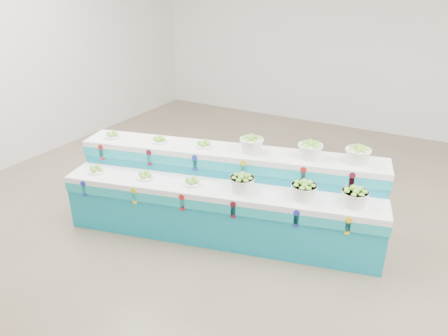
% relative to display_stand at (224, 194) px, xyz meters
% --- Properties ---
extents(ground, '(10.00, 10.00, 0.00)m').
position_rel_display_stand_xyz_m(ground, '(0.81, -0.11, -0.51)').
color(ground, brown).
rests_on(ground, ground).
extents(back_wall, '(10.00, 0.00, 10.00)m').
position_rel_display_stand_xyz_m(back_wall, '(0.81, 4.89, 1.49)').
color(back_wall, silver).
rests_on(back_wall, ground).
extents(display_stand, '(4.01, 1.88, 1.02)m').
position_rel_display_stand_xyz_m(display_stand, '(0.00, 0.00, 0.00)').
color(display_stand, '#1393AF').
rests_on(display_stand, ground).
extents(plate_lower_left, '(0.27, 0.27, 0.09)m').
position_rel_display_stand_xyz_m(plate_lower_left, '(-1.52, -0.62, 0.25)').
color(plate_lower_left, white).
rests_on(plate_lower_left, display_stand).
extents(plate_lower_mid, '(0.27, 0.27, 0.09)m').
position_rel_display_stand_xyz_m(plate_lower_mid, '(-0.86, -0.45, 0.25)').
color(plate_lower_mid, white).
rests_on(plate_lower_mid, display_stand).
extents(plate_lower_right, '(0.27, 0.27, 0.09)m').
position_rel_display_stand_xyz_m(plate_lower_right, '(-0.26, -0.31, 0.25)').
color(plate_lower_right, white).
rests_on(plate_lower_right, display_stand).
extents(basket_lower_left, '(0.35, 0.35, 0.21)m').
position_rel_display_stand_xyz_m(basket_lower_left, '(0.33, -0.17, 0.32)').
color(basket_lower_left, silver).
rests_on(basket_lower_left, display_stand).
extents(basket_lower_mid, '(0.35, 0.35, 0.21)m').
position_rel_display_stand_xyz_m(basket_lower_mid, '(1.02, 0.00, 0.32)').
color(basket_lower_mid, silver).
rests_on(basket_lower_mid, display_stand).
extents(basket_lower_right, '(0.35, 0.35, 0.21)m').
position_rel_display_stand_xyz_m(basket_lower_right, '(1.55, 0.13, 0.32)').
color(basket_lower_right, silver).
rests_on(basket_lower_right, display_stand).
extents(plate_upper_left, '(0.27, 0.27, 0.09)m').
position_rel_display_stand_xyz_m(plate_upper_left, '(-1.63, -0.15, 0.55)').
color(plate_upper_left, white).
rests_on(plate_upper_left, display_stand).
extents(plate_upper_mid, '(0.27, 0.27, 0.09)m').
position_rel_display_stand_xyz_m(plate_upper_mid, '(-0.97, 0.01, 0.55)').
color(plate_upper_mid, white).
rests_on(plate_upper_mid, display_stand).
extents(plate_upper_right, '(0.27, 0.27, 0.09)m').
position_rel_display_stand_xyz_m(plate_upper_right, '(-0.38, 0.16, 0.55)').
color(plate_upper_right, white).
rests_on(plate_upper_right, display_stand).
extents(basket_upper_left, '(0.35, 0.35, 0.21)m').
position_rel_display_stand_xyz_m(basket_upper_left, '(0.22, 0.30, 0.62)').
color(basket_upper_left, silver).
rests_on(basket_upper_left, display_stand).
extents(basket_upper_mid, '(0.35, 0.35, 0.21)m').
position_rel_display_stand_xyz_m(basket_upper_mid, '(0.91, 0.47, 0.62)').
color(basket_upper_mid, silver).
rests_on(basket_upper_mid, display_stand).
extents(basket_upper_right, '(0.35, 0.35, 0.21)m').
position_rel_display_stand_xyz_m(basket_upper_right, '(1.44, 0.59, 0.62)').
color(basket_upper_right, silver).
rests_on(basket_upper_right, display_stand).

